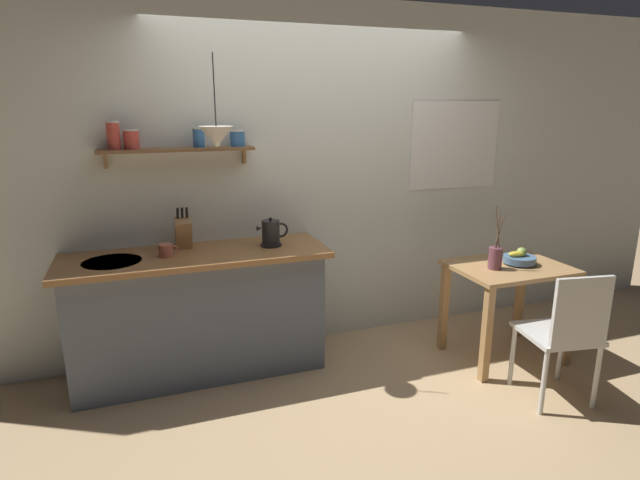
{
  "coord_description": "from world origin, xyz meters",
  "views": [
    {
      "loc": [
        -1.34,
        -3.23,
        1.92
      ],
      "look_at": [
        -0.1,
        0.25,
        0.95
      ],
      "focal_mm": 28.89,
      "sensor_mm": 36.0,
      "label": 1
    }
  ],
  "objects_px": {
    "fruit_bowl": "(519,258)",
    "pendant_lamp": "(217,136)",
    "twig_vase": "(495,257)",
    "dining_table": "(508,283)",
    "electric_kettle": "(271,233)",
    "knife_block": "(183,232)",
    "coffee_mug_by_sink": "(166,250)",
    "dining_chair_near": "(566,330)"
  },
  "relations": [
    {
      "from": "fruit_bowl",
      "to": "pendant_lamp",
      "type": "bearing_deg",
      "value": 169.11
    },
    {
      "from": "dining_chair_near",
      "to": "coffee_mug_by_sink",
      "type": "xyz_separation_m",
      "value": [
        -2.37,
        1.17,
        0.45
      ]
    },
    {
      "from": "dining_table",
      "to": "dining_chair_near",
      "type": "distance_m",
      "value": 0.68
    },
    {
      "from": "dining_table",
      "to": "twig_vase",
      "type": "relative_size",
      "value": 1.78
    },
    {
      "from": "dining_chair_near",
      "to": "knife_block",
      "type": "height_order",
      "value": "knife_block"
    },
    {
      "from": "knife_block",
      "to": "coffee_mug_by_sink",
      "type": "bearing_deg",
      "value": -127.68
    },
    {
      "from": "twig_vase",
      "to": "knife_block",
      "type": "xyz_separation_m",
      "value": [
        -2.15,
        0.7,
        0.2
      ]
    },
    {
      "from": "dining_table",
      "to": "coffee_mug_by_sink",
      "type": "xyz_separation_m",
      "value": [
        -2.45,
        0.5,
        0.36
      ]
    },
    {
      "from": "twig_vase",
      "to": "dining_table",
      "type": "bearing_deg",
      "value": 10.85
    },
    {
      "from": "coffee_mug_by_sink",
      "to": "electric_kettle",
      "type": "bearing_deg",
      "value": 2.18
    },
    {
      "from": "dining_table",
      "to": "electric_kettle",
      "type": "bearing_deg",
      "value": 162.82
    },
    {
      "from": "fruit_bowl",
      "to": "coffee_mug_by_sink",
      "type": "distance_m",
      "value": 2.59
    },
    {
      "from": "fruit_bowl",
      "to": "pendant_lamp",
      "type": "distance_m",
      "value": 2.4
    },
    {
      "from": "coffee_mug_by_sink",
      "to": "dining_table",
      "type": "bearing_deg",
      "value": -11.54
    },
    {
      "from": "dining_table",
      "to": "knife_block",
      "type": "bearing_deg",
      "value": 163.78
    },
    {
      "from": "twig_vase",
      "to": "knife_block",
      "type": "relative_size",
      "value": 1.58
    },
    {
      "from": "electric_kettle",
      "to": "knife_block",
      "type": "height_order",
      "value": "knife_block"
    },
    {
      "from": "fruit_bowl",
      "to": "knife_block",
      "type": "relative_size",
      "value": 0.8
    },
    {
      "from": "fruit_bowl",
      "to": "pendant_lamp",
      "type": "xyz_separation_m",
      "value": [
        -2.17,
        0.42,
        0.93
      ]
    },
    {
      "from": "fruit_bowl",
      "to": "pendant_lamp",
      "type": "height_order",
      "value": "pendant_lamp"
    },
    {
      "from": "twig_vase",
      "to": "electric_kettle",
      "type": "distance_m",
      "value": 1.65
    },
    {
      "from": "dining_table",
      "to": "pendant_lamp",
      "type": "height_order",
      "value": "pendant_lamp"
    },
    {
      "from": "fruit_bowl",
      "to": "coffee_mug_by_sink",
      "type": "xyz_separation_m",
      "value": [
        -2.54,
        0.5,
        0.17
      ]
    },
    {
      "from": "dining_chair_near",
      "to": "electric_kettle",
      "type": "bearing_deg",
      "value": 143.68
    },
    {
      "from": "fruit_bowl",
      "to": "pendant_lamp",
      "type": "relative_size",
      "value": 0.41
    },
    {
      "from": "fruit_bowl",
      "to": "knife_block",
      "type": "bearing_deg",
      "value": 164.46
    },
    {
      "from": "dining_chair_near",
      "to": "fruit_bowl",
      "type": "relative_size",
      "value": 3.82
    },
    {
      "from": "knife_block",
      "to": "pendant_lamp",
      "type": "bearing_deg",
      "value": -47.17
    },
    {
      "from": "electric_kettle",
      "to": "coffee_mug_by_sink",
      "type": "height_order",
      "value": "electric_kettle"
    },
    {
      "from": "twig_vase",
      "to": "coffee_mug_by_sink",
      "type": "relative_size",
      "value": 3.61
    },
    {
      "from": "fruit_bowl",
      "to": "knife_block",
      "type": "xyz_separation_m",
      "value": [
        -2.41,
        0.67,
        0.25
      ]
    },
    {
      "from": "dining_chair_near",
      "to": "fruit_bowl",
      "type": "xyz_separation_m",
      "value": [
        0.17,
        0.67,
        0.28
      ]
    },
    {
      "from": "electric_kettle",
      "to": "pendant_lamp",
      "type": "distance_m",
      "value": 0.81
    },
    {
      "from": "twig_vase",
      "to": "electric_kettle",
      "type": "xyz_separation_m",
      "value": [
        -1.55,
        0.56,
        0.18
      ]
    },
    {
      "from": "electric_kettle",
      "to": "pendant_lamp",
      "type": "xyz_separation_m",
      "value": [
        -0.37,
        -0.11,
        0.71
      ]
    },
    {
      "from": "electric_kettle",
      "to": "fruit_bowl",
      "type": "bearing_deg",
      "value": -16.23
    },
    {
      "from": "coffee_mug_by_sink",
      "to": "pendant_lamp",
      "type": "bearing_deg",
      "value": -11.92
    },
    {
      "from": "coffee_mug_by_sink",
      "to": "twig_vase",
      "type": "bearing_deg",
      "value": -13.07
    },
    {
      "from": "dining_table",
      "to": "dining_chair_near",
      "type": "relative_size",
      "value": 0.92
    },
    {
      "from": "twig_vase",
      "to": "dining_chair_near",
      "type": "bearing_deg",
      "value": -82.65
    },
    {
      "from": "dining_table",
      "to": "electric_kettle",
      "type": "xyz_separation_m",
      "value": [
        -1.71,
        0.53,
        0.41
      ]
    },
    {
      "from": "knife_block",
      "to": "dining_table",
      "type": "bearing_deg",
      "value": -16.22
    }
  ]
}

